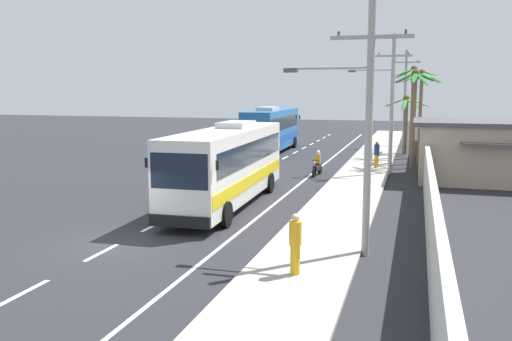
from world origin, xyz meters
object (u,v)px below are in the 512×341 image
Objects in this scene: pedestrian_far_walk at (295,242)px; palm_nearest at (406,112)px; motorcycle_beside_bus at (317,165)px; pedestrian_midwalk at (377,154)px; palm_second at (413,94)px; coach_bus_far_lane at (272,129)px; palm_third at (421,93)px; utility_pole_nearest at (366,115)px; pedestrian_near_kerb at (369,158)px; palm_fourth at (415,93)px; coach_bus_foreground at (228,163)px; utility_pole_far at (405,96)px; utility_pole_mid at (390,100)px.

pedestrian_far_walk is 32.56m from palm_nearest.
pedestrian_midwalk is at bearing 46.64° from motorcycle_beside_bus.
palm_nearest is at bearing 101.01° from palm_second.
palm_third reaches higher than coach_bus_far_lane.
pedestrian_far_walk is (-0.68, -22.58, 0.00)m from pedestrian_midwalk.
pedestrian_midwalk is at bearing -60.73° from pedestrian_far_walk.
motorcycle_beside_bus is 1.10× the size of pedestrian_far_walk.
pedestrian_far_walk is 4.82m from utility_pole_nearest.
palm_nearest reaches higher than pedestrian_near_kerb.
palm_fourth reaches higher than motorcycle_beside_bus.
coach_bus_foreground is 7.27× the size of pedestrian_near_kerb.
coach_bus_far_lane is (-3.55, 21.50, 0.05)m from coach_bus_foreground.
palm_second is (0.81, -8.84, 0.29)m from utility_pole_far.
palm_fourth is (0.97, -14.41, 0.43)m from utility_pole_far.
palm_nearest is (5.03, 13.42, 2.88)m from motorcycle_beside_bus.
palm_nearest is at bearing 94.80° from palm_fourth.
pedestrian_near_kerb is at bearing 94.07° from utility_pole_nearest.
utility_pole_nearest is (1.29, -18.12, 3.63)m from pedestrian_near_kerb.
pedestrian_near_kerb is 18.00m from utility_pole_far.
pedestrian_near_kerb is at bearing -84.72° from pedestrian_midwalk.
utility_pole_nearest reaches higher than pedestrian_far_walk.
motorcycle_beside_bus is (6.09, -11.63, -1.40)m from coach_bus_far_lane.
coach_bus_far_lane is 1.73× the size of palm_third.
palm_fourth is at bearing -86.15° from utility_pole_far.
palm_third is (2.73, 4.20, 4.06)m from pedestrian_midwalk.
utility_pole_mid is 11.83m from palm_nearest.
coach_bus_far_lane is 14.61m from utility_pole_mid.
palm_nearest reaches higher than pedestrian_far_walk.
palm_nearest is 0.73× the size of palm_fourth.
utility_pole_nearest is 1.27× the size of palm_fourth.
coach_bus_far_lane is at bearing 117.62° from motorcycle_beside_bus.
pedestrian_far_walk is at bearing -97.14° from palm_fourth.
coach_bus_foreground is at bearing -111.56° from palm_second.
pedestrian_near_kerb is 0.24× the size of palm_third.
palm_third is (1.37, -11.68, 0.38)m from utility_pole_far.
palm_second is at bearing 101.19° from palm_third.
utility_pole_far is 1.33× the size of palm_fourth.
utility_pole_nearest is 1.26× the size of palm_third.
palm_nearest reaches higher than pedestrian_midwalk.
utility_pole_mid is at bearing -43.89° from coach_bus_far_lane.
utility_pole_nearest is 26.83m from palm_second.
coach_bus_foreground is at bearing -108.01° from palm_nearest.
palm_nearest is at bearing -63.08° from pedestrian_far_walk.
utility_pole_mid is (0.86, -1.93, 3.65)m from pedestrian_midwalk.
pedestrian_near_kerb is (9.15, -9.66, -1.06)m from coach_bus_far_lane.
pedestrian_midwalk is (5.94, 13.48, -0.93)m from coach_bus_foreground.
utility_pole_far is at bearing 92.54° from palm_nearest.
utility_pole_far is at bearing 76.04° from coach_bus_foreground.
motorcycle_beside_bus is 20.48m from utility_pole_far.
motorcycle_beside_bus is at bearing 75.60° from coach_bus_foreground.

